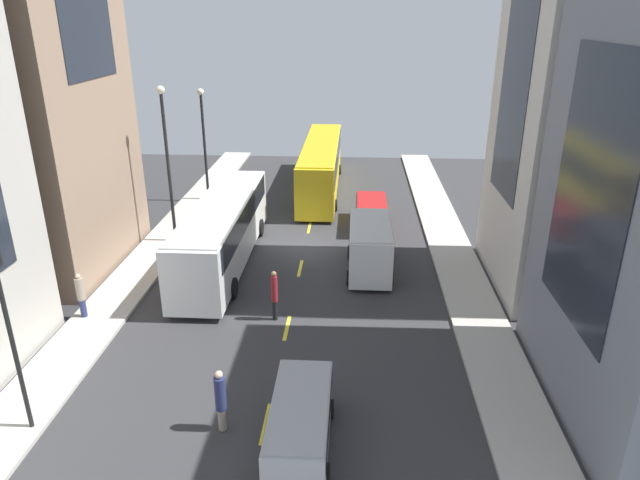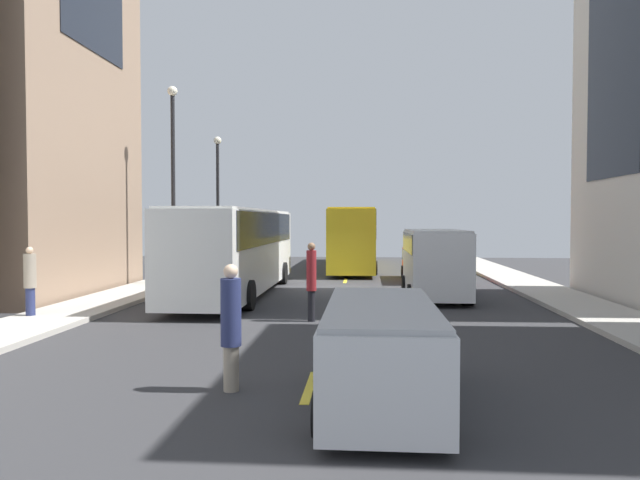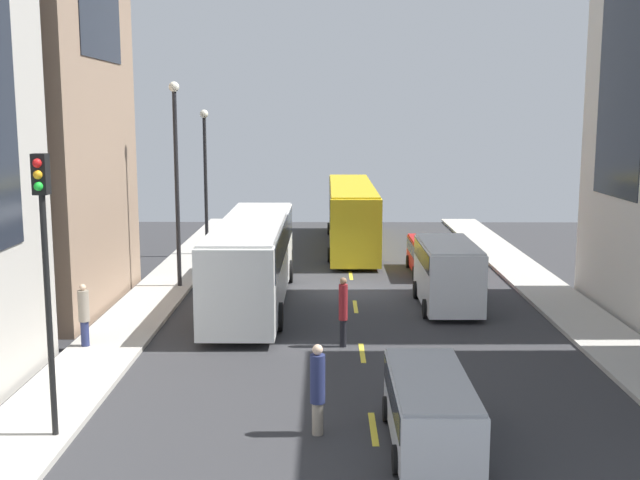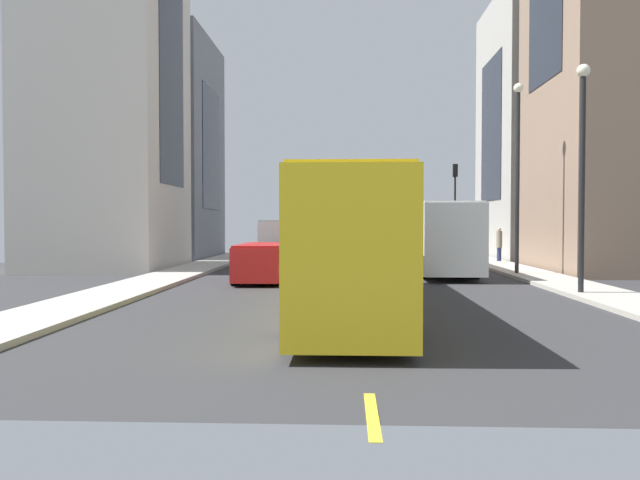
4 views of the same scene
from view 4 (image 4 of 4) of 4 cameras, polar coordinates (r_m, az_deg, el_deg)
name	(u,v)px [view 4 (image 4 of 4)]	position (r m, az deg, el deg)	size (l,w,h in m)	color
ground_plane	(354,275)	(29.06, 3.09, -3.26)	(42.76, 42.76, 0.00)	#333335
sidewalk_west	(532,275)	(30.27, 18.79, -3.01)	(2.40, 44.00, 0.15)	#B2ADA3
sidewalk_east	(180,273)	(30.09, -12.71, -2.99)	(2.40, 44.00, 0.15)	#B2ADA3
lane_stripe_0	(351,253)	(50.01, 2.82, -1.19)	(0.16, 2.00, 0.01)	yellow
lane_stripe_1	(351,257)	(44.02, 2.87, -1.58)	(0.16, 2.00, 0.01)	yellow
lane_stripe_2	(352,263)	(38.03, 2.94, -2.09)	(0.16, 2.00, 0.01)	yellow
lane_stripe_3	(353,270)	(32.05, 3.03, -2.79)	(0.16, 2.00, 0.01)	yellow
lane_stripe_4	(354,282)	(26.07, 3.17, -3.82)	(0.16, 2.00, 0.01)	yellow
lane_stripe_5	(357,299)	(20.11, 3.38, -5.45)	(0.16, 2.00, 0.01)	yellow
lane_stripe_6	(361,332)	(14.17, 3.79, -8.45)	(0.16, 2.00, 0.01)	yellow
lane_stripe_7	(372,415)	(8.34, 4.80, -15.70)	(0.16, 2.00, 0.01)	yellow
building_west_0	(560,129)	(46.07, 21.08, 9.44)	(9.31, 10.38, 17.64)	#B7B2A8
building_east_0	(148,149)	(44.71, -15.45, 8.00)	(8.80, 9.51, 14.96)	slate
building_east_1	(107,84)	(35.87, -18.89, 13.40)	(6.97, 8.05, 19.69)	beige
city_bus_white	(434,232)	(31.72, 10.40, 0.76)	(2.80, 12.83, 3.35)	silver
streetcar_yellow	(349,235)	(18.02, 2.68, 0.49)	(2.70, 14.88, 3.59)	yellow
delivery_van_white	(284,241)	(32.26, -3.31, -0.09)	(2.25, 5.10, 2.58)	white
car_red_0	(262,260)	(25.76, -5.32, -1.80)	(2.03, 4.63, 1.59)	red
car_silver_1	(334,243)	(44.92, 1.31, -0.30)	(1.92, 4.57, 1.62)	#B7BABF
pedestrian_crossing_near	(499,243)	(38.85, 16.08, -0.29)	(0.35, 0.35, 2.01)	navy
pedestrian_walking_far	(370,241)	(44.32, 4.59, -0.06)	(0.36, 0.36, 2.19)	gray
pedestrian_crossing_mid	(362,243)	(37.29, 3.86, -0.26)	(0.29, 0.29, 2.29)	black
traffic_light_near_corner	(455,192)	(45.41, 12.25, 4.27)	(0.32, 0.44, 6.46)	black
streetlamp_near	(518,160)	(30.02, 17.65, 6.99)	(0.44, 0.44, 8.66)	black
streetlamp_far	(582,154)	(22.56, 22.89, 7.25)	(0.44, 0.44, 7.56)	black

